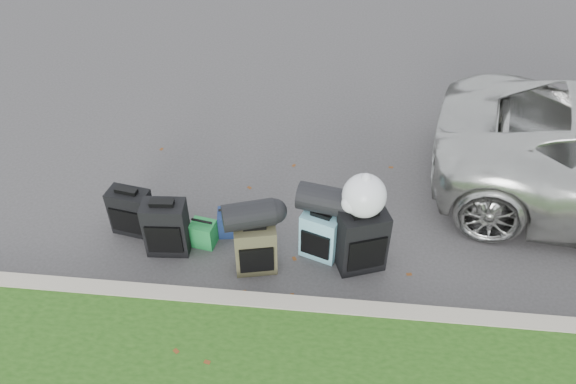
# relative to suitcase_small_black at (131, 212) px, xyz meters

# --- Properties ---
(ground) EXTENTS (120.00, 120.00, 0.00)m
(ground) POSITION_rel_suitcase_small_black_xyz_m (1.87, 0.01, -0.28)
(ground) COLOR #383535
(ground) RESTS_ON ground
(curb) EXTENTS (120.00, 0.18, 0.15)m
(curb) POSITION_rel_suitcase_small_black_xyz_m (1.87, -0.99, -0.21)
(curb) COLOR #9E937F
(curb) RESTS_ON ground
(suitcase_small_black) EXTENTS (0.49, 0.33, 0.57)m
(suitcase_small_black) POSITION_rel_suitcase_small_black_xyz_m (0.00, 0.00, 0.00)
(suitcase_small_black) COLOR black
(suitcase_small_black) RESTS_ON ground
(suitcase_large_black_left) EXTENTS (0.48, 0.31, 0.67)m
(suitcase_large_black_left) POSITION_rel_suitcase_small_black_xyz_m (0.49, -0.26, 0.05)
(suitcase_large_black_left) COLOR black
(suitcase_large_black_left) RESTS_ON ground
(suitcase_olive) EXTENTS (0.48, 0.36, 0.60)m
(suitcase_olive) POSITION_rel_suitcase_small_black_xyz_m (1.49, -0.44, 0.01)
(suitcase_olive) COLOR #3A3723
(suitcase_olive) RESTS_ON ground
(suitcase_teal) EXTENTS (0.46, 0.36, 0.57)m
(suitcase_teal) POSITION_rel_suitcase_small_black_xyz_m (2.16, -0.17, 0.00)
(suitcase_teal) COLOR #6099B2
(suitcase_teal) RESTS_ON ground
(suitcase_large_black_right) EXTENTS (0.56, 0.45, 0.74)m
(suitcase_large_black_right) POSITION_rel_suitcase_small_black_xyz_m (2.60, -0.29, 0.09)
(suitcase_large_black_right) COLOR black
(suitcase_large_black_right) RESTS_ON ground
(tote_green) EXTENTS (0.30, 0.26, 0.30)m
(tote_green) POSITION_rel_suitcase_small_black_xyz_m (0.85, -0.13, -0.13)
(tote_green) COLOR #1D8339
(tote_green) RESTS_ON ground
(tote_navy) EXTENTS (0.32, 0.27, 0.31)m
(tote_navy) POSITION_rel_suitcase_small_black_xyz_m (1.13, 0.07, -0.13)
(tote_navy) COLOR #16264F
(tote_navy) RESTS_ON ground
(duffel_left) EXTENTS (0.59, 0.44, 0.28)m
(duffel_left) POSITION_rel_suitcase_small_black_xyz_m (1.43, -0.41, 0.46)
(duffel_left) COLOR black
(duffel_left) RESTS_ON suitcase_olive
(duffel_right) EXTENTS (0.59, 0.41, 0.30)m
(duffel_right) POSITION_rel_suitcase_small_black_xyz_m (2.17, -0.07, 0.44)
(duffel_right) COLOR black
(duffel_right) RESTS_ON suitcase_teal
(trash_bag) EXTENTS (0.44, 0.44, 0.44)m
(trash_bag) POSITION_rel_suitcase_small_black_xyz_m (2.57, -0.25, 0.68)
(trash_bag) COLOR white
(trash_bag) RESTS_ON suitcase_large_black_right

